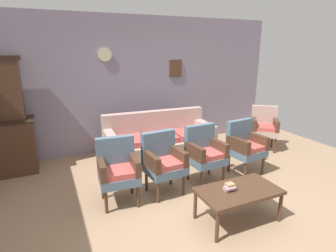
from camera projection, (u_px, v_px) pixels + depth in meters
The scene contains 10 objects.
ground_plane at pixel (198, 207), 3.69m from camera, with size 7.68×7.68×0.00m, color #997A5B.
wall_back_with_decor at pixel (135, 84), 5.62m from camera, with size 6.40×0.09×2.70m.
floral_couch at pixel (159, 143), 5.18m from camera, with size 2.05×0.89×0.90m.
armchair_near_couch_end at pixel (118, 168), 3.70m from camera, with size 0.56×0.53×0.90m.
armchair_by_doorway at pixel (163, 160), 3.96m from camera, with size 0.56×0.53×0.90m.
armchair_row_middle at pixel (205, 151), 4.30m from camera, with size 0.55×0.52×0.90m.
armchair_near_cabinet at pixel (245, 145), 4.60m from camera, with size 0.57×0.55×0.90m.
wingback_chair_by_fireplace at pixel (264, 126), 5.71m from camera, with size 0.71×0.70×0.90m.
coffee_table at pixel (238, 193), 3.31m from camera, with size 1.00×0.56×0.42m.
book_stack_on_table at pixel (230, 187), 3.28m from camera, with size 0.14×0.11×0.08m.
Camera 1 is at (-1.71, -2.78, 2.07)m, focal length 29.13 mm.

